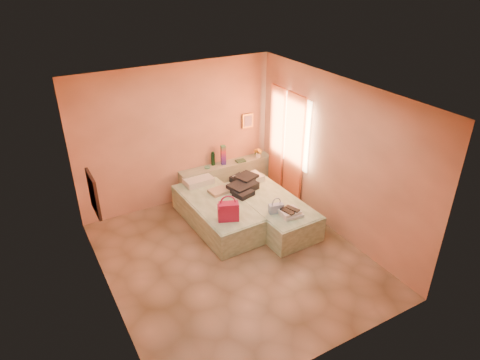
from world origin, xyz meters
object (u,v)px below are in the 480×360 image
object	(u,v)px
flower_vase	(258,152)
bed_left	(217,213)
water_bottle	(213,159)
towel_stack	(291,213)
headboard_ledge	(227,177)
magenta_handbag	(228,211)
bed_right	(270,211)
green_book	(241,161)
blue_handbag	(276,208)

from	to	relation	value
flower_vase	bed_left	bearing A→B (deg)	-146.37
water_bottle	flower_vase	xyz separation A→B (m)	(1.01, -0.13, -0.02)
towel_stack	flower_vase	bearing A→B (deg)	74.03
headboard_ledge	magenta_handbag	distance (m)	1.91
headboard_ledge	magenta_handbag	world-z (taller)	magenta_handbag
headboard_ledge	towel_stack	world-z (taller)	headboard_ledge
headboard_ledge	bed_left	xyz separation A→B (m)	(-0.76, -1.05, -0.08)
magenta_handbag	headboard_ledge	bearing A→B (deg)	85.22
bed_right	green_book	bearing A→B (deg)	81.53
bed_left	magenta_handbag	world-z (taller)	magenta_handbag
headboard_ledge	water_bottle	bearing A→B (deg)	163.22
flower_vase	blue_handbag	bearing A→B (deg)	-112.46
blue_handbag	flower_vase	bearing A→B (deg)	80.90
green_book	towel_stack	xyz separation A→B (m)	(-0.15, -2.04, -0.12)
green_book	bed_left	bearing A→B (deg)	-135.39
bed_left	towel_stack	distance (m)	1.42
water_bottle	towel_stack	world-z (taller)	water_bottle
towel_stack	magenta_handbag	bearing A→B (deg)	157.11
towel_stack	bed_left	bearing A→B (deg)	130.92
bed_right	headboard_ledge	bearing A→B (deg)	93.74
water_bottle	flower_vase	bearing A→B (deg)	-7.56
green_book	blue_handbag	bearing A→B (deg)	-98.38
bed_right	water_bottle	distance (m)	1.69
water_bottle	flower_vase	world-z (taller)	water_bottle
headboard_ledge	blue_handbag	xyz separation A→B (m)	(-0.02, -1.89, 0.26)
bed_left	green_book	size ratio (longest dim) A/B	10.12
towel_stack	water_bottle	bearing A→B (deg)	100.91
magenta_handbag	towel_stack	size ratio (longest dim) A/B	1.01
flower_vase	towel_stack	size ratio (longest dim) A/B	0.68
headboard_ledge	magenta_handbag	size ratio (longest dim) A/B	5.78
bed_left	towel_stack	bearing A→B (deg)	-50.95
water_bottle	blue_handbag	xyz separation A→B (m)	(0.25, -1.97, -0.21)
magenta_handbag	blue_handbag	world-z (taller)	magenta_handbag
bed_left	green_book	xyz separation A→B (m)	(1.06, 0.99, 0.42)
flower_vase	blue_handbag	xyz separation A→B (m)	(-0.76, -1.84, -0.19)
headboard_ledge	flower_vase	world-z (taller)	flower_vase
bed_left	magenta_handbag	size ratio (longest dim) A/B	5.64
water_bottle	blue_handbag	bearing A→B (deg)	-82.89
headboard_ledge	towel_stack	xyz separation A→B (m)	(0.16, -2.10, 0.23)
headboard_ledge	magenta_handbag	bearing A→B (deg)	-116.89
water_bottle	towel_stack	size ratio (longest dim) A/B	0.80
bed_left	flower_vase	bearing A→B (deg)	31.76
headboard_ledge	green_book	world-z (taller)	green_book
water_bottle	bed_left	bearing A→B (deg)	-113.49
magenta_handbag	bed_left	bearing A→B (deg)	103.52
bed_left	blue_handbag	world-z (taller)	blue_handbag
water_bottle	towel_stack	bearing A→B (deg)	-79.09
headboard_ledge	magenta_handbag	xyz separation A→B (m)	(-0.85, -1.68, 0.34)
headboard_ledge	bed_right	size ratio (longest dim) A/B	1.02
magenta_handbag	water_bottle	bearing A→B (deg)	93.67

